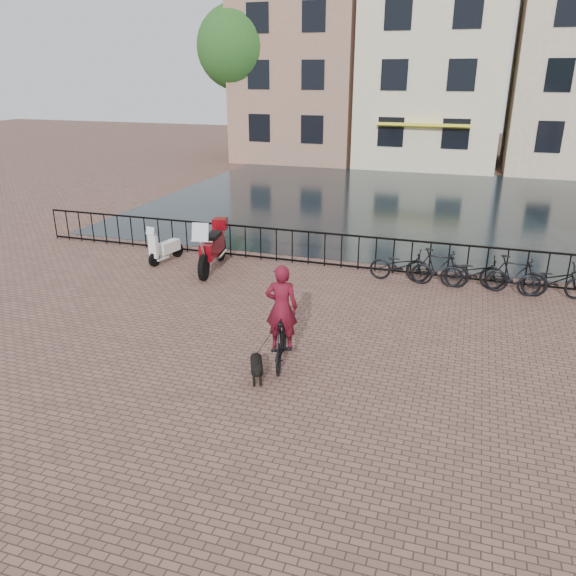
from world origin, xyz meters
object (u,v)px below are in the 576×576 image
(motorcycle, at_px, (212,242))
(scooter, at_px, (165,242))
(cyclist, at_px, (282,321))
(dog, at_px, (257,368))

(motorcycle, relative_size, scooter, 1.75)
(cyclist, relative_size, motorcycle, 0.99)
(cyclist, distance_m, motorcycle, 5.95)
(dog, relative_size, scooter, 0.60)
(scooter, bearing_deg, motorcycle, 3.32)
(cyclist, distance_m, dog, 1.05)
(motorcycle, bearing_deg, cyclist, -61.21)
(dog, height_order, motorcycle, motorcycle)
(dog, bearing_deg, scooter, 108.28)
(dog, xyz_separation_m, motorcycle, (-3.47, 5.48, 0.57))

